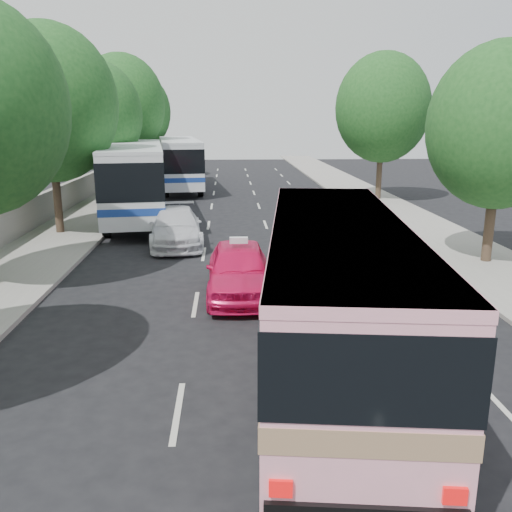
{
  "coord_description": "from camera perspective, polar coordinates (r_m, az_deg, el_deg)",
  "views": [
    {
      "loc": [
        -0.92,
        -11.08,
        5.31
      ],
      "look_at": [
        -0.16,
        3.36,
        1.6
      ],
      "focal_mm": 38.0,
      "sensor_mm": 36.0,
      "label": 1
    }
  ],
  "objects": [
    {
      "name": "ground",
      "position": [
        12.33,
        1.58,
        -11.14
      ],
      "size": [
        120.0,
        120.0,
        0.0
      ],
      "primitive_type": "plane",
      "color": "black",
      "rests_on": "ground"
    },
    {
      "name": "sidewalk_left",
      "position": [
        32.42,
        -16.57,
        4.5
      ],
      "size": [
        4.0,
        90.0,
        0.15
      ],
      "primitive_type": "cube",
      "color": "#9E998E",
      "rests_on": "ground"
    },
    {
      "name": "sidewalk_right",
      "position": [
        32.9,
        13.69,
        4.8
      ],
      "size": [
        4.0,
        90.0,
        0.12
      ],
      "primitive_type": "cube",
      "color": "#9E998E",
      "rests_on": "ground"
    },
    {
      "name": "low_wall",
      "position": [
        32.77,
        -19.75,
        5.82
      ],
      "size": [
        0.3,
        90.0,
        1.5
      ],
      "primitive_type": "cube",
      "color": "#9E998E",
      "rests_on": "sidewalk_left"
    },
    {
      "name": "tree_left_c",
      "position": [
        26.2,
        -20.9,
        15.27
      ],
      "size": [
        6.0,
        6.0,
        9.35
      ],
      "color": "#38281E",
      "rests_on": "ground"
    },
    {
      "name": "tree_left_d",
      "position": [
        33.89,
        -16.53,
        14.37
      ],
      "size": [
        5.52,
        5.52,
        8.6
      ],
      "color": "#38281E",
      "rests_on": "ground"
    },
    {
      "name": "tree_left_e",
      "position": [
        41.72,
        -13.91,
        15.53
      ],
      "size": [
        6.3,
        6.3,
        9.82
      ],
      "color": "#38281E",
      "rests_on": "ground"
    },
    {
      "name": "tree_left_f",
      "position": [
        49.63,
        -12.39,
        14.87
      ],
      "size": [
        5.88,
        5.88,
        9.16
      ],
      "color": "#38281E",
      "rests_on": "ground"
    },
    {
      "name": "tree_right_near",
      "position": [
        21.36,
        24.63,
        12.84
      ],
      "size": [
        5.1,
        5.1,
        7.95
      ],
      "color": "#38281E",
      "rests_on": "ground"
    },
    {
      "name": "tree_right_far",
      "position": [
        36.43,
        13.37,
        15.3
      ],
      "size": [
        6.0,
        6.0,
        9.35
      ],
      "color": "#38281E",
      "rests_on": "ground"
    },
    {
      "name": "pink_bus",
      "position": [
        11.32,
        8.43,
        -2.52
      ],
      "size": [
        3.81,
        10.56,
        3.29
      ],
      "rotation": [
        0.0,
        0.0,
        -0.12
      ],
      "color": "#FFA4B7",
      "rests_on": "ground"
    },
    {
      "name": "pink_taxi",
      "position": [
        16.52,
        -1.81,
        -1.4
      ],
      "size": [
        1.94,
        4.81,
        1.64
      ],
      "primitive_type": "imported",
      "rotation": [
        0.0,
        0.0,
        -0.0
      ],
      "color": "#ED1459",
      "rests_on": "ground"
    },
    {
      "name": "white_pickup",
      "position": [
        23.43,
        -8.45,
        3.06
      ],
      "size": [
        2.7,
        5.51,
        1.54
      ],
      "primitive_type": "imported",
      "rotation": [
        0.0,
        0.0,
        0.1
      ],
      "color": "silver",
      "rests_on": "ground"
    },
    {
      "name": "tour_coach_front",
      "position": [
        29.75,
        -12.61,
        8.37
      ],
      "size": [
        4.53,
        13.39,
        3.93
      ],
      "rotation": [
        0.0,
        0.0,
        0.13
      ],
      "color": "silver",
      "rests_on": "ground"
    },
    {
      "name": "tour_coach_rear",
      "position": [
        41.81,
        -8.06,
        10.05
      ],
      "size": [
        4.31,
        12.7,
        3.73
      ],
      "rotation": [
        0.0,
        0.0,
        0.13
      ],
      "color": "white",
      "rests_on": "ground"
    },
    {
      "name": "taxi_roof_sign",
      "position": [
        16.29,
        -1.83,
        1.68
      ],
      "size": [
        0.55,
        0.18,
        0.18
      ],
      "primitive_type": "cube",
      "rotation": [
        0.0,
        0.0,
        -0.0
      ],
      "color": "silver",
      "rests_on": "pink_taxi"
    }
  ]
}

